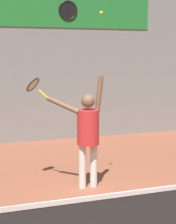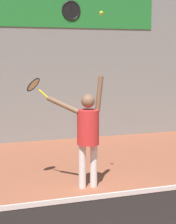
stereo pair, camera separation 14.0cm
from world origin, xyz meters
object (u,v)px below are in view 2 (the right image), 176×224
at_px(tennis_player, 88,130).
at_px(scoreboard_clock, 71,10).
at_px(tennis_racket, 34,86).
at_px(tennis_ball, 101,13).

bearing_deg(tennis_player, scoreboard_clock, 76.99).
bearing_deg(tennis_player, tennis_racket, 146.59).
xyz_separation_m(scoreboard_clock, tennis_racket, (-1.78, -3.59, -1.73)).
xyz_separation_m(tennis_racket, tennis_ball, (1.03, -0.67, 1.24)).
bearing_deg(tennis_racket, tennis_player, -33.41).
distance_m(tennis_racket, tennis_ball, 1.75).
bearing_deg(scoreboard_clock, tennis_racket, -116.42).
distance_m(scoreboard_clock, tennis_racket, 4.36).
xyz_separation_m(scoreboard_clock, tennis_ball, (-0.75, -4.26, -0.49)).
height_order(tennis_racket, tennis_ball, tennis_ball).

